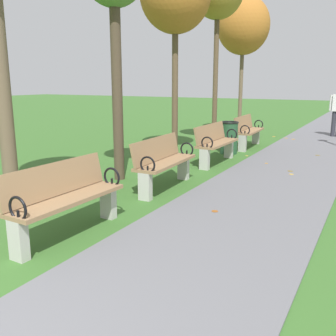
# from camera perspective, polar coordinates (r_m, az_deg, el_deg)

# --- Properties ---
(park_bench_2) EXTENTS (0.52, 1.61, 0.90)m
(park_bench_2) POSITION_cam_1_polar(r_m,az_deg,el_deg) (4.78, -15.17, -4.30)
(park_bench_2) COLOR #93704C
(park_bench_2) RESTS_ON ground
(park_bench_3) EXTENTS (0.54, 1.62, 0.90)m
(park_bench_3) POSITION_cam_1_polar(r_m,az_deg,el_deg) (6.66, -0.69, 0.97)
(park_bench_3) COLOR #93704C
(park_bench_3) RESTS_ON ground
(park_bench_4) EXTENTS (0.47, 1.60, 0.90)m
(park_bench_4) POSITION_cam_1_polar(r_m,az_deg,el_deg) (8.82, 7.15, 3.82)
(park_bench_4) COLOR #93704C
(park_bench_4) RESTS_ON ground
(park_bench_5) EXTENTS (0.54, 1.62, 0.90)m
(park_bench_5) POSITION_cam_1_polar(r_m,az_deg,el_deg) (11.12, 11.91, 5.51)
(park_bench_5) COLOR #93704C
(park_bench_5) RESTS_ON ground
(tree_5) EXTENTS (1.76, 1.76, 4.67)m
(tree_5) POSITION_cam_1_polar(r_m,az_deg,el_deg) (13.93, 11.21, 20.15)
(tree_5) COLOR brown
(tree_5) RESTS_ON ground
(trash_bin) EXTENTS (0.48, 0.48, 0.84)m
(trash_bin) POSITION_cam_1_polar(r_m,az_deg,el_deg) (10.08, 9.12, 4.53)
(trash_bin) COLOR #234C2D
(trash_bin) RESTS_ON ground
(scattered_leaves) EXTENTS (3.37, 14.30, 0.02)m
(scattered_leaves) POSITION_cam_1_polar(r_m,az_deg,el_deg) (7.86, 7.57, -0.81)
(scattered_leaves) COLOR brown
(scattered_leaves) RESTS_ON ground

